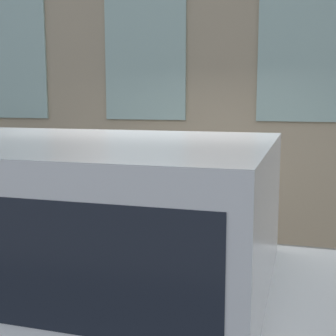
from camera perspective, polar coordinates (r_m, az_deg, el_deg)
The scene contains 5 objects.
ground_plane at distance 4.53m, azimuth 0.50°, elevation -19.05°, with size 80.00×80.00×0.00m, color #38383A.
sidewalk at distance 5.54m, azimuth 3.92°, elevation -12.84°, with size 2.36×60.00×0.16m.
fire_hydrant at distance 4.89m, azimuth 3.94°, elevation -10.06°, with size 0.35×0.46×0.74m.
person at distance 5.05m, azimuth -3.78°, elevation -6.01°, with size 0.27×0.18×1.12m.
parked_car_white_near at distance 2.98m, azimuth -11.23°, elevation -12.71°, with size 2.00×4.80×1.86m.
Camera 1 is at (-3.86, -1.09, 2.09)m, focal length 50.00 mm.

